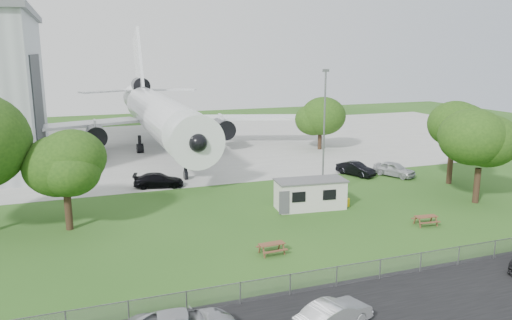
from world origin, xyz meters
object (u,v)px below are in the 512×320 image
object	(u,v)px
airliner	(158,113)
picnic_east	(425,225)
picnic_west	(272,254)
car_centre_sedan	(334,315)
site_cabin	(310,194)

from	to	relation	value
airliner	picnic_east	distance (m)	41.49
airliner	picnic_west	xyz separation A→B (m)	(1.23, -39.47, -5.27)
picnic_east	car_centre_sedan	distance (m)	18.10
site_cabin	picnic_east	bearing A→B (deg)	-46.73
airliner	picnic_east	xyz separation A→B (m)	(14.99, -38.32, -5.27)
site_cabin	airliner	bearing A→B (deg)	104.80
picnic_east	picnic_west	bearing A→B (deg)	-169.75
picnic_east	car_centre_sedan	xyz separation A→B (m)	(-14.36, -11.00, 0.72)
site_cabin	car_centre_sedan	bearing A→B (deg)	-112.68
picnic_east	car_centre_sedan	world-z (taller)	car_centre_sedan
picnic_west	picnic_east	size ratio (longest dim) A/B	1.00
airliner	picnic_west	distance (m)	39.83
airliner	picnic_east	bearing A→B (deg)	-68.64
picnic_west	car_centre_sedan	xyz separation A→B (m)	(-0.59, -9.86, 0.72)
car_centre_sedan	site_cabin	bearing A→B (deg)	-40.83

